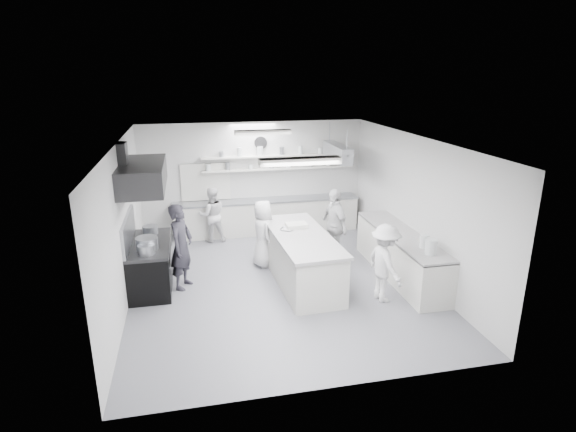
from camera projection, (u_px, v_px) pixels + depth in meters
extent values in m
cube|color=gray|center=(279.00, 283.00, 9.80)|extent=(6.00, 7.00, 0.02)
cube|color=silver|center=(278.00, 140.00, 8.89)|extent=(6.00, 7.00, 0.02)
cube|color=beige|center=(254.00, 178.00, 12.61)|extent=(6.00, 0.04, 3.00)
cube|color=beige|center=(329.00, 293.00, 6.08)|extent=(6.00, 0.04, 3.00)
cube|color=beige|center=(123.00, 225.00, 8.74)|extent=(0.04, 7.00, 3.00)
cube|color=beige|center=(415.00, 206.00, 9.95)|extent=(0.04, 7.00, 3.00)
cube|color=black|center=(151.00, 266.00, 9.51)|extent=(0.80, 1.80, 0.90)
cube|color=#282829|center=(142.00, 176.00, 8.94)|extent=(0.85, 2.00, 0.50)
cube|color=silver|center=(267.00, 216.00, 12.70)|extent=(5.00, 0.60, 0.92)
cube|color=silver|center=(280.00, 168.00, 12.55)|extent=(4.20, 0.26, 0.04)
cube|color=silver|center=(280.00, 156.00, 12.45)|extent=(4.20, 0.26, 0.04)
cube|color=black|center=(206.00, 182.00, 12.34)|extent=(1.30, 0.04, 1.00)
cylinder|color=white|center=(261.00, 143.00, 12.32)|extent=(0.32, 0.05, 0.32)
cube|color=silver|center=(400.00, 255.00, 10.00)|extent=(0.74, 3.30, 0.94)
cube|color=#95999F|center=(337.00, 152.00, 11.75)|extent=(0.30, 1.60, 0.40)
cube|color=silver|center=(300.00, 161.00, 7.23)|extent=(1.30, 0.25, 0.10)
cube|color=silver|center=(263.00, 132.00, 10.59)|extent=(1.30, 0.25, 0.10)
cube|color=silver|center=(302.00, 260.00, 9.69)|extent=(1.17, 2.81, 1.02)
cylinder|color=#95999F|center=(147.00, 245.00, 8.99)|extent=(0.42, 0.42, 0.30)
imported|color=#28262E|center=(181.00, 247.00, 9.35)|extent=(0.66, 0.77, 1.78)
imported|color=silver|center=(212.00, 215.00, 11.96)|extent=(0.73, 0.59, 1.45)
imported|color=silver|center=(263.00, 233.00, 10.46)|extent=(0.61, 0.83, 1.54)
imported|color=silver|center=(334.00, 225.00, 10.71)|extent=(0.61, 1.08, 1.73)
imported|color=silver|center=(385.00, 263.00, 8.84)|extent=(0.71, 1.07, 1.55)
imported|color=#95999F|center=(287.00, 230.00, 9.83)|extent=(0.38, 0.38, 0.07)
imported|color=silver|center=(301.00, 229.00, 9.88)|extent=(0.23, 0.23, 0.06)
imported|color=silver|center=(423.00, 241.00, 9.42)|extent=(0.27, 0.27, 0.06)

